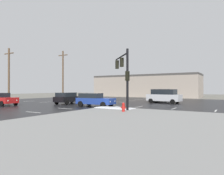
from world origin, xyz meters
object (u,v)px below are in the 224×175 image
Objects in this scene: fire_hydrant at (123,107)px; sedan_blue at (94,100)px; traffic_signal_mast at (124,70)px; utility_pole_far at (63,74)px; sedan_red at (1,99)px; suv_grey at (162,95)px; sedan_black at (69,98)px; suv_silver at (164,96)px; utility_pole_mid at (9,74)px.

fire_hydrant is 6.98m from sedan_blue.
utility_pole_far is at bearing 18.23° from traffic_signal_mast.
sedan_red reaches higher than fire_hydrant.
suv_grey is 1.07× the size of sedan_blue.
suv_grey is 1.07× the size of sedan_black.
sedan_blue is 1.01× the size of sedan_black.
utility_pole_far reaches higher than sedan_black.
traffic_signal_mast is 1.26× the size of sedan_black.
sedan_black is (-10.89, -8.32, -0.24)m from suv_silver.
utility_pole_far is at bearing 106.19° from suv_grey.
fire_hydrant is 0.17× the size of sedan_red.
sedan_black is (-9.20, -12.86, -0.24)m from suv_grey.
utility_pole_far reaches higher than fire_hydrant.
sedan_blue is (-5.88, 3.75, 0.32)m from fire_hydrant.
utility_pole_far is at bearing 98.26° from sedan_red.
sedan_red is at bearing 57.85° from traffic_signal_mast.
suv_silver reaches higher than fire_hydrant.
suv_grey and suv_silver have the same top height.
suv_silver is (1.69, -4.54, 0.00)m from suv_grey.
traffic_signal_mast reaches higher than suv_grey.
suv_grey is at bearing 19.54° from utility_pole_far.
suv_grey is at bearing 97.04° from fire_hydrant.
suv_silver is at bearing 92.33° from fire_hydrant.
sedan_red is at bearing 138.47° from suv_grey.
traffic_signal_mast is at bearing 10.34° from sedan_red.
sedan_blue is 0.56× the size of utility_pole_mid.
suv_silver reaches higher than sedan_blue.
sedan_blue is at bearing -107.59° from sedan_black.
utility_pole_far reaches higher than suv_grey.
suv_grey reaches higher than sedan_red.
suv_grey is (-2.25, 18.18, 0.55)m from fire_hydrant.
suv_grey is at bearing 72.37° from sedan_blue.
traffic_signal_mast reaches higher than sedan_blue.
sedan_red is 0.99× the size of sedan_black.
sedan_blue is at bearing 162.53° from suv_grey.
utility_pole_far reaches higher than suv_silver.
traffic_signal_mast is 1.27× the size of sedan_red.
sedan_black is at bearing 42.09° from suv_silver.
utility_pole_mid is (-20.12, 0.49, 0.38)m from traffic_signal_mast.
suv_silver is at bearing 27.78° from utility_pole_mid.
sedan_blue is at bearing 3.78° from utility_pole_mid.
utility_pole_far is at bearing 147.78° from fire_hydrant.
sedan_black reaches higher than fire_hydrant.
sedan_red is at bearing -177.10° from fire_hydrant.
suv_silver is 0.54× the size of utility_pole_far.
sedan_black is at bearing 30.24° from traffic_signal_mast.
utility_pole_mid is 9.63m from utility_pole_far.
utility_pole_far is (-18.11, 9.90, 0.81)m from traffic_signal_mast.
utility_pole_mid reaches higher than fire_hydrant.
utility_pole_mid is 0.91× the size of utility_pole_far.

